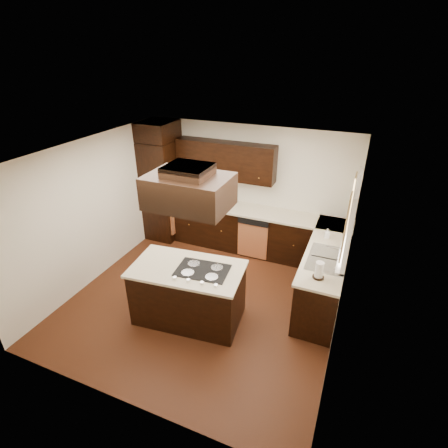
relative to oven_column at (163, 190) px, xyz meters
The scene contains 30 objects.
floor 2.68m from the oven_column, 43.85° to the right, with size 4.20×4.20×0.02m, color #5B2B15.
ceiling 2.86m from the oven_column, 43.85° to the right, with size 4.20×4.20×0.02m, color white.
wall_back 1.83m from the oven_column, 12.85° to the left, with size 4.20×0.02×2.50m, color silver.
wall_front 4.21m from the oven_column, 65.05° to the right, with size 4.20×0.02×2.50m, color silver.
wall_left 1.75m from the oven_column, 101.12° to the right, with size 0.02×4.20×2.50m, color silver.
wall_right 4.25m from the oven_column, 23.70° to the right, with size 0.02×4.20×2.50m, color silver.
oven_column is the anchor object (origin of this frame).
wall_oven_face 0.36m from the oven_column, ahead, with size 0.05×0.62×0.78m, color #BB683C.
base_cabinets_back 1.92m from the oven_column, ahead, with size 2.93×0.60×0.88m, color black.
base_cabinets_right 3.72m from the oven_column, 12.69° to the right, with size 0.60×2.40×0.88m, color black.
countertop_back 1.82m from the oven_column, ahead, with size 2.93×0.63×0.04m, color beige.
countertop_right 3.65m from the oven_column, 12.74° to the right, with size 0.63×2.40×0.04m, color beige.
upper_cabinets 1.56m from the oven_column, ahead, with size 2.00×0.34×0.72m, color black.
dishwasher_front 2.21m from the oven_column, ahead, with size 0.60×0.05×0.72m, color #BB683C.
window_frame 4.06m from the oven_column, 16.72° to the right, with size 0.06×1.32×1.12m, color white.
window_pane 4.08m from the oven_column, 16.61° to the right, with size 0.00×1.20×1.00m, color white.
curtain_left 4.15m from the oven_column, 22.59° to the right, with size 0.02×0.34×0.90m, color beige.
curtain_right 3.91m from the oven_column, 10.99° to the right, with size 0.02×0.34×0.90m, color beige.
sink_rim 3.76m from the oven_column, 17.90° to the right, with size 0.52×0.84×0.01m, color silver.
island 2.87m from the oven_column, 51.45° to the right, with size 1.58×0.86×0.88m, color black.
island_top 2.80m from the oven_column, 51.45° to the right, with size 1.64×0.92×0.04m, color beige.
cooktop 2.94m from the oven_column, 47.51° to the right, with size 0.75×0.50×0.01m, color black.
range_hood 3.13m from the oven_column, 50.26° to the right, with size 1.05×0.72×0.42m, color black.
hood_duct 3.24m from the oven_column, 50.26° to the right, with size 0.55×0.50×0.13m, color black.
blender_base 0.96m from the oven_column, ahead, with size 0.15×0.15×0.10m, color silver.
blender_pitcher 0.96m from the oven_column, ahead, with size 0.13×0.13×0.26m, color silver.
spice_rack 1.10m from the oven_column, ahead, with size 0.33×0.08×0.28m, color black.
mixing_bowl 0.69m from the oven_column, ahead, with size 0.26×0.26×0.06m, color white.
soap_bottle 3.52m from the oven_column, ahead, with size 0.08×0.08×0.17m, color white.
paper_towel 3.93m from the oven_column, 25.63° to the right, with size 0.12×0.12×0.25m, color white.
Camera 1 is at (2.10, -4.18, 3.81)m, focal length 28.00 mm.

